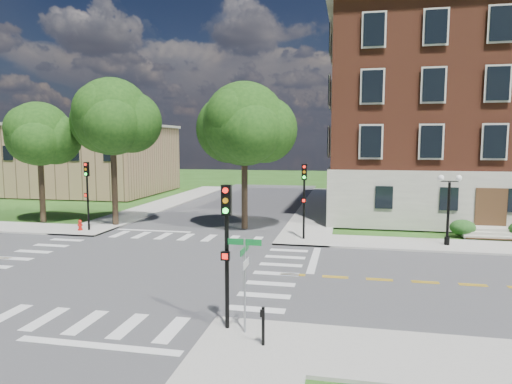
% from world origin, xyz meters
% --- Properties ---
extents(ground, '(160.00, 160.00, 0.00)m').
position_xyz_m(ground, '(0.00, 0.00, 0.00)').
color(ground, '#274A15').
rests_on(ground, ground).
extents(road_ew, '(90.00, 12.00, 0.01)m').
position_xyz_m(road_ew, '(0.00, 0.00, 0.01)').
color(road_ew, '#3D3D3F').
rests_on(road_ew, ground).
extents(road_ns, '(12.00, 90.00, 0.01)m').
position_xyz_m(road_ns, '(0.00, 0.00, 0.01)').
color(road_ns, '#3D3D3F').
rests_on(road_ns, ground).
extents(sidewalk_ne, '(34.00, 34.00, 0.12)m').
position_xyz_m(sidewalk_ne, '(15.38, 15.38, 0.06)').
color(sidewalk_ne, '#9E9B93').
rests_on(sidewalk_ne, ground).
extents(sidewalk_nw, '(34.00, 34.00, 0.12)m').
position_xyz_m(sidewalk_nw, '(-15.38, 15.38, 0.06)').
color(sidewalk_nw, '#9E9B93').
rests_on(sidewalk_nw, ground).
extents(crosswalk_east, '(2.20, 10.20, 0.02)m').
position_xyz_m(crosswalk_east, '(7.20, 0.00, 0.00)').
color(crosswalk_east, silver).
rests_on(crosswalk_east, ground).
extents(stop_bar_east, '(0.40, 5.50, 0.00)m').
position_xyz_m(stop_bar_east, '(8.80, 3.00, 0.00)').
color(stop_bar_east, silver).
rests_on(stop_bar_east, ground).
extents(main_building, '(30.60, 22.40, 16.50)m').
position_xyz_m(main_building, '(24.00, 21.99, 8.34)').
color(main_building, '#9C998A').
rests_on(main_building, ground).
extents(secondary_building, '(20.40, 15.40, 8.30)m').
position_xyz_m(secondary_building, '(-22.00, 30.00, 4.28)').
color(secondary_building, '#977353').
rests_on(secondary_building, ground).
extents(tree_b, '(4.88, 4.88, 9.24)m').
position_xyz_m(tree_b, '(-12.76, 10.04, 6.89)').
color(tree_b, black).
rests_on(tree_b, ground).
extents(tree_c, '(5.67, 5.67, 10.87)m').
position_xyz_m(tree_c, '(-6.61, 10.03, 8.13)').
color(tree_c, black).
rests_on(tree_c, ground).
extents(tree_d, '(5.90, 5.90, 10.40)m').
position_xyz_m(tree_d, '(3.27, 10.42, 7.55)').
color(tree_d, black).
rests_on(tree_d, ground).
extents(traffic_signal_se, '(0.33, 0.36, 4.80)m').
position_xyz_m(traffic_signal_se, '(6.64, -6.92, 3.19)').
color(traffic_signal_se, black).
rests_on(traffic_signal_se, ground).
extents(traffic_signal_ne, '(0.33, 0.36, 4.80)m').
position_xyz_m(traffic_signal_ne, '(7.77, 7.74, 3.19)').
color(traffic_signal_ne, black).
rests_on(traffic_signal_ne, ground).
extents(traffic_signal_nw, '(0.36, 0.42, 4.80)m').
position_xyz_m(traffic_signal_nw, '(-7.38, 7.64, 3.19)').
color(traffic_signal_nw, black).
rests_on(traffic_signal_nw, ground).
extents(twin_lamp_west, '(1.36, 0.36, 4.23)m').
position_xyz_m(twin_lamp_west, '(16.42, 7.70, 2.52)').
color(twin_lamp_west, black).
rests_on(twin_lamp_west, ground).
extents(street_sign_pole, '(1.10, 1.10, 3.10)m').
position_xyz_m(street_sign_pole, '(7.30, -7.15, 2.31)').
color(street_sign_pole, gray).
rests_on(street_sign_pole, ground).
extents(push_button_post, '(0.14, 0.21, 1.20)m').
position_xyz_m(push_button_post, '(8.05, -7.98, 0.80)').
color(push_button_post, black).
rests_on(push_button_post, ground).
extents(fire_hydrant, '(0.35, 0.35, 0.75)m').
position_xyz_m(fire_hydrant, '(-7.94, 7.46, 0.46)').
color(fire_hydrant, red).
rests_on(fire_hydrant, ground).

